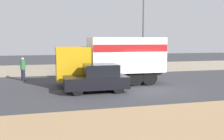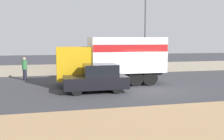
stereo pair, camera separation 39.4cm
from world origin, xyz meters
The scene contains 7 objects.
ground_plane centered at (0.00, 0.00, 0.00)m, with size 80.00×80.00×0.00m, color #38383D.
dirt_shoulder_foreground centered at (0.00, -6.83, 0.02)m, with size 60.00×5.27×0.04m.
stone_wall_backdrop centered at (0.00, 7.81, 0.48)m, with size 60.00×0.35×0.96m.
street_lamp centered at (2.63, 7.10, 4.65)m, with size 0.56×0.28×8.17m.
box_truck centered at (-1.51, 2.00, 1.94)m, with size 7.42×2.58×3.29m.
car_hatchback centered at (-3.17, -0.33, 0.81)m, with size 3.81×1.70×1.68m.
pedestrian centered at (-7.91, 5.40, 0.93)m, with size 0.39×0.39×1.79m.
Camera 1 is at (-6.02, -14.84, 3.09)m, focal length 40.00 mm.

